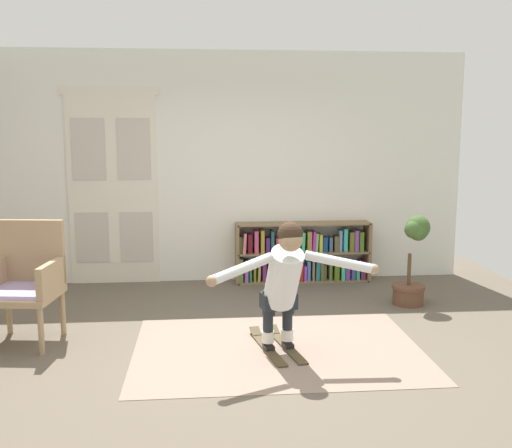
% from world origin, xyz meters
% --- Properties ---
extents(ground_plane, '(7.20, 7.20, 0.00)m').
position_xyz_m(ground_plane, '(0.00, 0.00, 0.00)').
color(ground_plane, brown).
extents(back_wall, '(6.00, 0.10, 2.90)m').
position_xyz_m(back_wall, '(0.00, 2.60, 1.45)').
color(back_wall, silver).
rests_on(back_wall, ground).
extents(double_door, '(1.22, 0.05, 2.45)m').
position_xyz_m(double_door, '(-1.47, 2.54, 1.23)').
color(double_door, silver).
rests_on(double_door, ground).
extents(rug, '(2.53, 1.82, 0.01)m').
position_xyz_m(rug, '(0.29, 0.03, 0.00)').
color(rug, gray).
rests_on(rug, ground).
extents(bookshelf, '(1.72, 0.30, 0.76)m').
position_xyz_m(bookshelf, '(0.90, 2.39, 0.35)').
color(bookshelf, olive).
rests_on(bookshelf, ground).
extents(wicker_chair, '(0.67, 0.67, 1.10)m').
position_xyz_m(wicker_chair, '(-1.97, 0.46, 0.58)').
color(wicker_chair, tan).
rests_on(wicker_chair, ground).
extents(potted_plant, '(0.40, 0.36, 1.00)m').
position_xyz_m(potted_plant, '(1.95, 1.26, 0.52)').
color(potted_plant, brown).
rests_on(potted_plant, ground).
extents(skis_pair, '(0.43, 0.90, 0.07)m').
position_xyz_m(skis_pair, '(0.29, 0.07, 0.02)').
color(skis_pair, '#4E4027').
rests_on(skis_pair, rug).
extents(person_skier, '(1.45, 0.76, 1.12)m').
position_xyz_m(person_skier, '(0.33, -0.13, 0.71)').
color(person_skier, white).
rests_on(person_skier, skis_pair).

